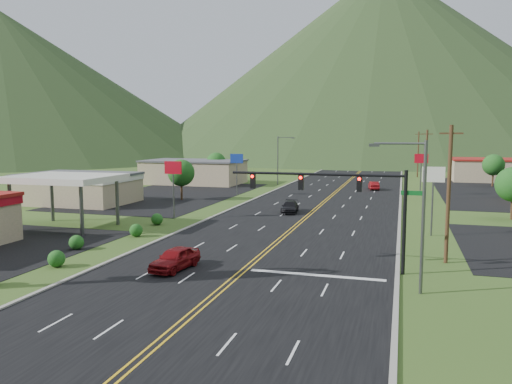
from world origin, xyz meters
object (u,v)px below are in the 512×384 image
(traffic_signal, at_px, (344,193))
(gas_canopy, at_px, (65,179))
(streetlight_east, at_px, (418,206))
(car_red_near, at_px, (175,259))
(car_red_far, at_px, (374,186))
(streetlight_west, at_px, (279,157))
(car_dark_mid, at_px, (290,207))

(traffic_signal, distance_m, gas_canopy, 29.59)
(streetlight_east, bearing_deg, car_red_near, 177.60)
(traffic_signal, bearing_deg, car_red_far, 90.85)
(traffic_signal, xyz_separation_m, streetlight_east, (4.70, -4.00, -0.15))
(traffic_signal, distance_m, streetlight_east, 6.17)
(streetlight_west, distance_m, car_red_far, 18.38)
(traffic_signal, bearing_deg, car_dark_mid, 110.78)
(car_red_near, bearing_deg, streetlight_west, 104.63)
(car_red_near, height_order, car_dark_mid, car_red_near)
(streetlight_east, relative_size, streetlight_west, 1.00)
(car_red_far, bearing_deg, car_red_near, 69.88)
(traffic_signal, height_order, car_dark_mid, traffic_signal)
(car_red_near, xyz_separation_m, car_red_far, (10.34, 55.45, -0.07))
(car_dark_mid, height_order, car_red_far, car_red_far)
(streetlight_east, relative_size, car_dark_mid, 1.96)
(traffic_signal, xyz_separation_m, car_dark_mid, (-8.99, 23.69, -4.66))
(gas_canopy, bearing_deg, car_dark_mid, 38.83)
(streetlight_west, xyz_separation_m, car_dark_mid, (9.17, -32.31, -4.51))
(gas_canopy, xyz_separation_m, car_dark_mid, (19.49, 15.69, -4.20))
(streetlight_west, height_order, car_red_far, streetlight_west)
(gas_canopy, distance_m, car_red_near, 21.15)
(streetlight_east, distance_m, car_dark_mid, 31.22)
(streetlight_west, relative_size, car_red_far, 2.12)
(streetlight_west, xyz_separation_m, car_red_far, (17.39, -3.88, -4.48))
(car_red_near, bearing_deg, gas_canopy, 154.73)
(gas_canopy, xyz_separation_m, car_red_far, (27.71, 44.12, -4.17))
(traffic_signal, bearing_deg, streetlight_west, 107.97)
(streetlight_west, bearing_deg, car_red_near, -83.22)
(car_red_near, xyz_separation_m, car_dark_mid, (2.12, 27.03, -0.10))
(gas_canopy, relative_size, car_dark_mid, 2.18)
(streetlight_west, xyz_separation_m, car_red_near, (7.06, -59.34, -4.41))
(gas_canopy, height_order, car_dark_mid, gas_canopy)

